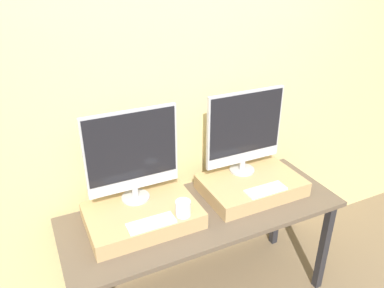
{
  "coord_description": "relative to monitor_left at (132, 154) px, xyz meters",
  "views": [
    {
      "loc": [
        -0.88,
        -1.35,
        2.15
      ],
      "look_at": [
        0.0,
        0.49,
        1.14
      ],
      "focal_mm": 35.0,
      "sensor_mm": 36.0,
      "label": 1
    }
  ],
  "objects": [
    {
      "name": "wooden_riser_left",
      "position": [
        0.0,
        -0.12,
        -0.35
      ],
      "size": [
        0.64,
        0.43,
        0.1
      ],
      "color": "tan",
      "rests_on": "workbench"
    },
    {
      "name": "monitor_right",
      "position": [
        0.75,
        0.0,
        0.0
      ],
      "size": [
        0.54,
        0.17,
        0.57
      ],
      "color": "#B2B2B7",
      "rests_on": "wooden_riser_right"
    },
    {
      "name": "monitor_left",
      "position": [
        0.0,
        0.0,
        0.0
      ],
      "size": [
        0.54,
        0.17,
        0.57
      ],
      "color": "#B2B2B7",
      "rests_on": "wooden_riser_left"
    },
    {
      "name": "keyboard_left",
      "position": [
        0.0,
        -0.27,
        -0.3
      ],
      "size": [
        0.26,
        0.1,
        0.01
      ],
      "color": "silver",
      "rests_on": "wooden_riser_left"
    },
    {
      "name": "wall_back",
      "position": [
        0.38,
        0.23,
        0.14
      ],
      "size": [
        8.0,
        0.04,
        2.6
      ],
      "color": "#DBC684",
      "rests_on": "ground_plane"
    },
    {
      "name": "keyboard_right",
      "position": [
        0.75,
        -0.27,
        -0.3
      ],
      "size": [
        0.26,
        0.1,
        0.01
      ],
      "color": "silver",
      "rests_on": "wooden_riser_right"
    },
    {
      "name": "wooden_riser_right",
      "position": [
        0.75,
        -0.12,
        -0.35
      ],
      "size": [
        0.64,
        0.43,
        0.1
      ],
      "color": "tan",
      "rests_on": "workbench"
    },
    {
      "name": "workbench",
      "position": [
        0.38,
        -0.17,
        -0.48
      ],
      "size": [
        1.73,
        0.64,
        0.76
      ],
      "color": "brown",
      "rests_on": "ground_plane"
    },
    {
      "name": "mug",
      "position": [
        0.19,
        -0.27,
        -0.26
      ],
      "size": [
        0.09,
        0.09,
        0.09
      ],
      "color": "white",
      "rests_on": "wooden_riser_left"
    }
  ]
}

